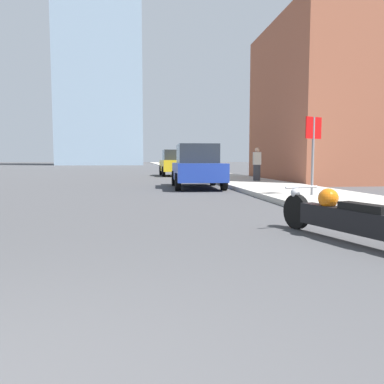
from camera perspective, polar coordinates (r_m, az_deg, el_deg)
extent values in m
cube|color=#B2ADA3|center=(41.61, -0.75, 3.45)|extent=(3.16, 240.00, 0.15)
cube|color=#9E563D|center=(22.50, 24.20, 12.14)|extent=(9.71, 8.41, 8.27)
cylinder|color=black|center=(6.40, 15.63, -2.92)|extent=(0.25, 0.58, 0.57)
cube|color=black|center=(5.64, 22.13, -3.86)|extent=(0.64, 1.56, 0.31)
sphere|color=orange|center=(5.83, 20.05, -0.91)|extent=(0.29, 0.29, 0.29)
cube|color=black|center=(5.39, 24.71, -2.16)|extent=(0.40, 0.74, 0.10)
sphere|color=silver|center=(6.39, 15.50, -0.11)|extent=(0.16, 0.16, 0.16)
cylinder|color=silver|center=(6.27, 16.35, 0.72)|extent=(0.61, 0.20, 0.04)
cube|color=#1E3899|center=(15.24, 0.76, 3.15)|extent=(1.98, 4.46, 0.68)
cube|color=#23282D|center=(15.23, 0.76, 5.85)|extent=(1.62, 2.17, 0.75)
cylinder|color=black|center=(16.54, -2.74, 2.11)|extent=(0.22, 0.67, 0.66)
cylinder|color=black|center=(16.71, 3.19, 2.13)|extent=(0.22, 0.67, 0.66)
cylinder|color=black|center=(13.82, -2.18, 1.56)|extent=(0.22, 0.67, 0.66)
cylinder|color=black|center=(14.03, 4.89, 1.59)|extent=(0.22, 0.67, 0.66)
cube|color=gold|center=(26.68, -2.75, 4.05)|extent=(1.87, 4.27, 0.77)
cube|color=#23282D|center=(26.68, -2.76, 5.65)|extent=(1.56, 2.06, 0.72)
cylinder|color=black|center=(27.93, -4.77, 3.29)|extent=(0.21, 0.71, 0.71)
cylinder|color=black|center=(28.09, -1.29, 3.31)|extent=(0.21, 0.71, 0.71)
cylinder|color=black|center=(25.31, -4.36, 3.13)|extent=(0.21, 0.71, 0.71)
cylinder|color=black|center=(25.49, -0.53, 3.15)|extent=(0.21, 0.71, 0.71)
cylinder|color=slate|center=(11.04, 17.93, 5.20)|extent=(0.07, 0.07, 2.18)
cube|color=red|center=(11.07, 18.04, 9.28)|extent=(0.57, 0.26, 0.60)
cube|color=#38383D|center=(18.13, 9.84, 2.92)|extent=(0.29, 0.20, 0.76)
cube|color=beige|center=(18.12, 9.88, 5.07)|extent=(0.36, 0.20, 0.60)
sphere|color=tan|center=(18.13, 9.89, 6.36)|extent=(0.22, 0.22, 0.22)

